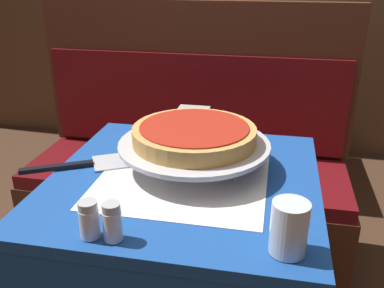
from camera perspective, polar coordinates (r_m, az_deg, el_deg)
The scene contains 11 objects.
dining_table_front at distance 1.18m, azimuth -1.07°, elevation -8.86°, with size 0.70×0.70×0.77m.
dining_table_rear at distance 2.67m, azimuth 6.35°, elevation 9.04°, with size 0.79×0.79×0.76m.
booth_bench at distance 1.98m, azimuth -0.57°, elevation -5.92°, with size 1.41×0.51×1.14m.
pizza_pan_stand at distance 1.16m, azimuth 0.30°, elevation -0.23°, with size 0.41×0.41×0.07m.
deep_dish_pizza at distance 1.14m, azimuth 0.30°, elevation 1.31°, with size 0.33×0.33×0.05m.
pizza_server at distance 1.22m, azimuth -13.91°, elevation -2.63°, with size 0.31×0.20×0.01m.
water_glass_near at distance 0.85m, azimuth 12.83°, elevation -10.85°, with size 0.07×0.07×0.11m.
salt_shaker at distance 0.90m, azimuth -13.57°, elevation -9.77°, with size 0.04×0.04×0.08m.
pepper_shaker at distance 0.89m, azimuth -10.58°, elevation -10.18°, with size 0.04×0.04×0.08m.
napkin_holder at distance 1.40m, azimuth 0.26°, elevation 3.13°, with size 0.10×0.05×0.09m.
condiment_caddy at distance 2.68m, azimuth 8.68°, elevation 12.17°, with size 0.14×0.14×0.16m.
Camera 1 is at (0.22, -0.98, 1.29)m, focal length 40.00 mm.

